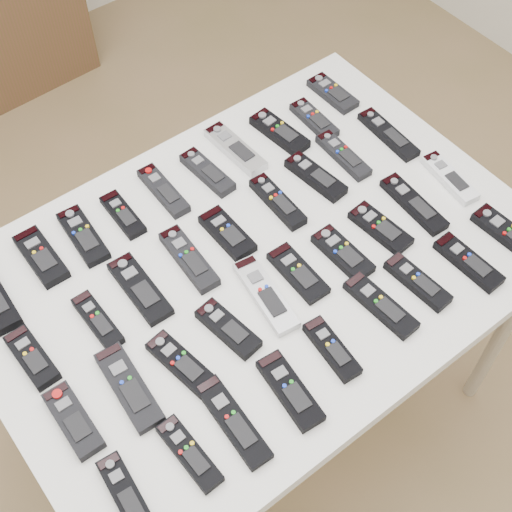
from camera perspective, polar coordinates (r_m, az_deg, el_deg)
ground at (r=2.31m, az=-2.16°, el=-10.72°), size 4.00×4.00×0.00m
table at (r=1.66m, az=-0.00°, el=-1.57°), size 1.25×0.88×0.78m
remote_1 at (r=1.67m, az=-16.81°, el=-0.06°), size 0.06×0.16×0.02m
remote_2 at (r=1.69m, az=-13.65°, el=1.58°), size 0.07×0.18×0.02m
remote_3 at (r=1.71m, az=-10.60°, el=3.27°), size 0.05×0.15×0.02m
remote_4 at (r=1.74m, az=-7.42°, el=5.20°), size 0.05×0.17×0.02m
remote_5 at (r=1.77m, az=-3.91°, el=6.70°), size 0.06×0.17×0.02m
remote_6 at (r=1.82m, az=-1.67°, el=8.55°), size 0.06×0.19×0.02m
remote_7 at (r=1.86m, az=1.89°, el=9.87°), size 0.07×0.17×0.02m
remote_8 at (r=1.90m, az=4.67°, el=10.82°), size 0.05×0.15×0.02m
remote_9 at (r=1.98m, az=6.15°, el=12.82°), size 0.06×0.15×0.02m
remote_10 at (r=1.54m, az=-17.48°, el=-7.76°), size 0.06×0.15×0.02m
remote_11 at (r=1.55m, az=-12.55°, el=-5.07°), size 0.04×0.15×0.02m
remote_12 at (r=1.57m, az=-9.27°, el=-2.60°), size 0.06×0.19×0.02m
remote_13 at (r=1.60m, az=-5.37°, el=-0.23°), size 0.06×0.19×0.02m
remote_14 at (r=1.64m, az=-2.31°, el=1.82°), size 0.06×0.15×0.02m
remote_15 at (r=1.70m, az=1.74°, el=4.37°), size 0.05×0.18×0.02m
remote_16 at (r=1.76m, az=4.79°, el=6.35°), size 0.07×0.17×0.02m
remote_17 at (r=1.81m, az=6.99°, el=8.00°), size 0.05×0.17×0.02m
remote_18 at (r=1.89m, az=10.54°, el=9.55°), size 0.06×0.20×0.02m
remote_19 at (r=1.45m, az=-14.40°, el=-12.62°), size 0.06×0.16×0.02m
remote_20 at (r=1.46m, az=-10.12°, el=-10.29°), size 0.07×0.20×0.02m
remote_21 at (r=1.47m, az=-5.98°, el=-8.55°), size 0.08×0.17×0.02m
remote_22 at (r=1.50m, az=-2.24°, el=-5.83°), size 0.07×0.16×0.02m
remote_23 at (r=1.55m, az=0.77°, el=-3.12°), size 0.08×0.21×0.02m
remote_24 at (r=1.58m, az=3.38°, el=-1.37°), size 0.06×0.16×0.02m
remote_25 at (r=1.62m, az=6.95°, el=0.20°), size 0.06×0.16×0.02m
remote_26 at (r=1.68m, az=9.92°, el=2.22°), size 0.07×0.16×0.02m
remote_27 at (r=1.74m, az=12.50°, el=4.09°), size 0.06×0.20×0.02m
remote_28 at (r=1.81m, az=15.23°, el=6.05°), size 0.07×0.18×0.02m
remote_29 at (r=1.38m, az=-10.35°, el=-18.28°), size 0.06×0.17×0.02m
remote_30 at (r=1.39m, az=-5.35°, el=-15.46°), size 0.05×0.16×0.02m
remote_31 at (r=1.41m, az=-1.84°, el=-13.09°), size 0.06×0.20×0.02m
remote_32 at (r=1.44m, az=2.74°, el=-10.69°), size 0.07×0.18×0.02m
remote_33 at (r=1.48m, az=6.09°, el=-7.40°), size 0.06×0.15×0.02m
remote_34 at (r=1.55m, az=9.94°, el=-3.89°), size 0.06×0.18×0.02m
remote_35 at (r=1.60m, az=12.80°, el=-2.03°), size 0.06×0.16×0.02m
remote_36 at (r=1.66m, az=16.63°, el=-0.47°), size 0.06×0.17×0.02m
remote_37 at (r=1.74m, az=19.70°, el=1.54°), size 0.06×0.19×0.02m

